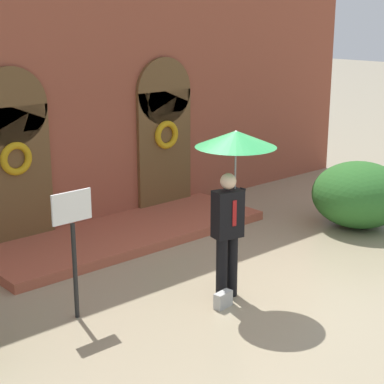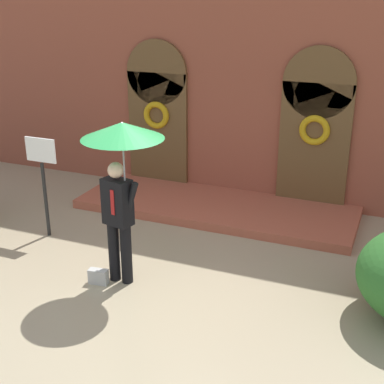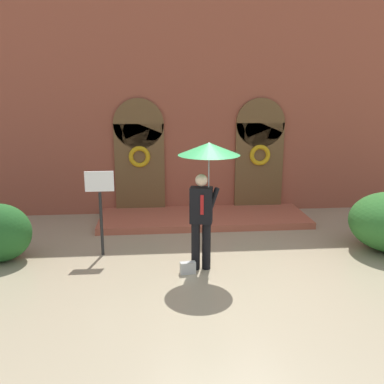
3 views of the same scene
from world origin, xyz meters
name	(u,v)px [view 3 (image 3 of 3)]	position (x,y,z in m)	size (l,w,h in m)	color
ground_plane	(222,270)	(0.00, 0.00, 0.00)	(80.00, 80.00, 0.00)	tan
building_facade	(199,112)	(0.00, 4.15, 2.68)	(14.00, 2.30, 5.60)	brown
person_with_umbrella	(207,168)	(-0.29, 0.12, 1.91)	(1.10, 1.10, 2.36)	black
handbag	(188,268)	(-0.65, -0.08, 0.11)	(0.28, 0.12, 0.22)	#B7B7B2
sign_post	(100,199)	(-2.29, 0.98, 1.16)	(0.56, 0.06, 1.72)	black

